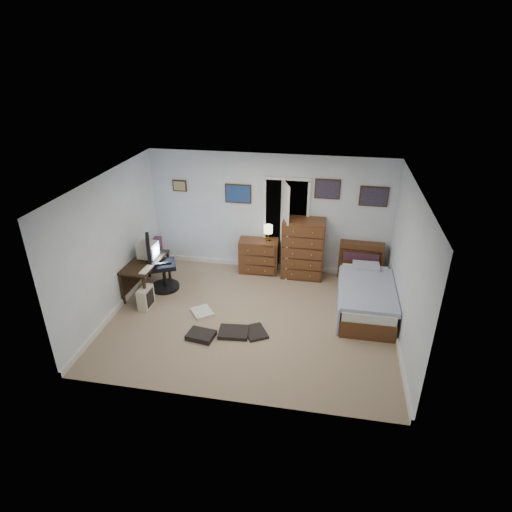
{
  "coord_description": "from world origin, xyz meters",
  "views": [
    {
      "loc": [
        1.21,
        -6.24,
        4.4
      ],
      "look_at": [
        0.03,
        0.3,
        1.1
      ],
      "focal_mm": 30.0,
      "sensor_mm": 36.0,
      "label": 1
    }
  ],
  "objects_px": {
    "office_chair": "(160,269)",
    "bed": "(365,297)",
    "low_dresser": "(259,256)",
    "computer_desk": "(142,268)",
    "tall_dresser": "(303,248)"
  },
  "relations": [
    {
      "from": "office_chair",
      "to": "low_dresser",
      "type": "distance_m",
      "value": 2.08
    },
    {
      "from": "low_dresser",
      "to": "bed",
      "type": "bearing_deg",
      "value": -31.69
    },
    {
      "from": "computer_desk",
      "to": "office_chair",
      "type": "distance_m",
      "value": 0.35
    },
    {
      "from": "computer_desk",
      "to": "office_chair",
      "type": "relative_size",
      "value": 1.02
    },
    {
      "from": "office_chair",
      "to": "low_dresser",
      "type": "height_order",
      "value": "office_chair"
    },
    {
      "from": "low_dresser",
      "to": "office_chair",
      "type": "bearing_deg",
      "value": -152.36
    },
    {
      "from": "office_chair",
      "to": "bed",
      "type": "bearing_deg",
      "value": -25.7
    },
    {
      "from": "tall_dresser",
      "to": "low_dresser",
      "type": "bearing_deg",
      "value": 177.82
    },
    {
      "from": "office_chair",
      "to": "bed",
      "type": "height_order",
      "value": "office_chair"
    },
    {
      "from": "computer_desk",
      "to": "low_dresser",
      "type": "height_order",
      "value": "low_dresser"
    },
    {
      "from": "office_chair",
      "to": "tall_dresser",
      "type": "bearing_deg",
      "value": -3.29
    },
    {
      "from": "office_chair",
      "to": "computer_desk",
      "type": "bearing_deg",
      "value": 176.61
    },
    {
      "from": "tall_dresser",
      "to": "bed",
      "type": "xyz_separation_m",
      "value": [
        1.24,
        -1.14,
        -0.35
      ]
    },
    {
      "from": "office_chair",
      "to": "tall_dresser",
      "type": "height_order",
      "value": "tall_dresser"
    },
    {
      "from": "computer_desk",
      "to": "low_dresser",
      "type": "relative_size",
      "value": 1.44
    }
  ]
}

